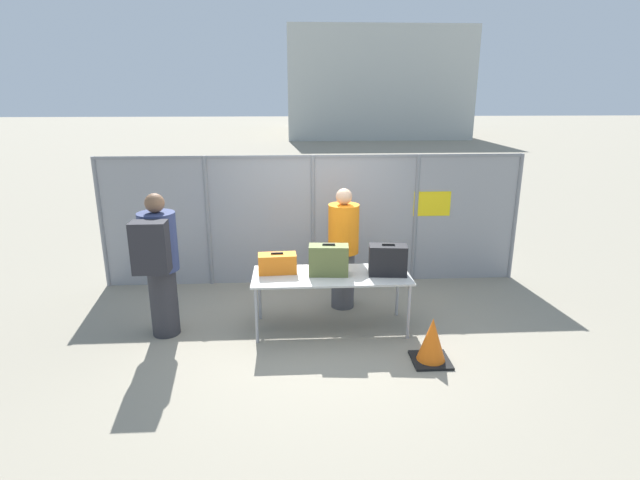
{
  "coord_description": "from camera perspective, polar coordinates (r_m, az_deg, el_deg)",
  "views": [
    {
      "loc": [
        -0.34,
        -5.95,
        3.03
      ],
      "look_at": [
        0.05,
        0.68,
        1.05
      ],
      "focal_mm": 28.0,
      "sensor_mm": 36.0,
      "label": 1
    }
  ],
  "objects": [
    {
      "name": "utility_trailer",
      "position": [
        10.37,
        1.55,
        1.86
      ],
      "size": [
        3.39,
        2.11,
        0.68
      ],
      "color": "silver",
      "rests_on": "ground_plane"
    },
    {
      "name": "distant_hangar",
      "position": [
        39.56,
        5.41,
        17.22
      ],
      "size": [
        11.93,
        13.74,
        7.03
      ],
      "color": "#B2B7B2",
      "rests_on": "ground_plane"
    },
    {
      "name": "suitcase_orange",
      "position": [
        6.51,
        -4.9,
        -2.67
      ],
      "size": [
        0.5,
        0.27,
        0.28
      ],
      "color": "orange",
      "rests_on": "inspection_table"
    },
    {
      "name": "inspection_table",
      "position": [
        6.48,
        1.29,
        -4.4
      ],
      "size": [
        2.03,
        0.81,
        0.76
      ],
      "color": "#B2B2AD",
      "rests_on": "ground_plane"
    },
    {
      "name": "ground_plane",
      "position": [
        6.68,
        -0.07,
        -10.35
      ],
      "size": [
        120.0,
        120.0,
        0.0
      ],
      "primitive_type": "plane",
      "color": "gray"
    },
    {
      "name": "fence_section",
      "position": [
        8.0,
        -0.69,
        2.6
      ],
      "size": [
        6.73,
        0.07,
        2.09
      ],
      "color": "gray",
      "rests_on": "ground_plane"
    },
    {
      "name": "traffic_cone",
      "position": [
        6.02,
        12.66,
        -11.28
      ],
      "size": [
        0.44,
        0.44,
        0.55
      ],
      "color": "black",
      "rests_on": "ground_plane"
    },
    {
      "name": "suitcase_black",
      "position": [
        6.45,
        7.75,
        -2.29
      ],
      "size": [
        0.5,
        0.29,
        0.42
      ],
      "color": "black",
      "rests_on": "inspection_table"
    },
    {
      "name": "suitcase_olive",
      "position": [
        6.39,
        0.99,
        -2.31
      ],
      "size": [
        0.52,
        0.27,
        0.42
      ],
      "color": "#566033",
      "rests_on": "inspection_table"
    },
    {
      "name": "security_worker_near",
      "position": [
        7.09,
        2.68,
        -0.84
      ],
      "size": [
        0.43,
        0.43,
        1.75
      ],
      "rotation": [
        0.0,
        0.0,
        3.04
      ],
      "color": "#4C4C51",
      "rests_on": "ground_plane"
    },
    {
      "name": "traveler_hooded",
      "position": [
        6.48,
        -17.96,
        -2.28
      ],
      "size": [
        0.46,
        0.71,
        1.86
      ],
      "rotation": [
        0.0,
        0.0,
        -0.12
      ],
      "color": "#2D2D33",
      "rests_on": "ground_plane"
    }
  ]
}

